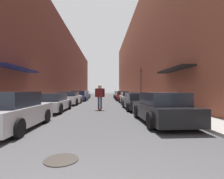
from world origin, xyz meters
TOP-DOWN VIEW (x-y plane):
  - ground at (0.00, 25.53)m, footprint 140.40×140.40m
  - curb_strip_left at (-4.94, 31.91)m, footprint 1.80×63.82m
  - curb_strip_right at (4.94, 31.91)m, footprint 1.80×63.82m
  - building_row_left at (-7.84, 31.91)m, footprint 4.90×63.82m
  - building_row_right at (7.84, 31.91)m, footprint 4.90×63.82m
  - parked_car_left_0 at (-2.95, 5.38)m, footprint 1.94×4.04m
  - parked_car_left_1 at (-3.02, 10.66)m, footprint 1.95×4.36m
  - parked_car_left_2 at (-3.04, 16.39)m, footprint 2.06×4.34m
  - parked_car_left_3 at (-2.87, 22.29)m, footprint 2.08×4.67m
  - parked_car_left_4 at (-3.08, 28.32)m, footprint 2.07×4.63m
  - parked_car_right_0 at (2.99, 6.44)m, footprint 1.87×4.41m
  - parked_car_right_1 at (2.98, 11.67)m, footprint 2.07×4.29m
  - parked_car_right_2 at (3.03, 17.04)m, footprint 1.89×4.61m
  - parked_car_right_3 at (2.90, 22.84)m, footprint 1.87×4.09m
  - parked_car_right_4 at (2.99, 28.38)m, footprint 1.89×4.28m
  - skateboarder at (0.14, 11.55)m, footprint 0.70×0.78m
  - manhole_cover at (-0.40, 2.52)m, footprint 0.70×0.70m
  - traffic_light at (4.85, 19.67)m, footprint 0.16×0.22m

SIDE VIEW (x-z plane):
  - ground at x=0.00m, z-range 0.00..0.00m
  - manhole_cover at x=-0.40m, z-range 0.00..0.02m
  - curb_strip_left at x=-4.94m, z-range 0.00..0.12m
  - curb_strip_right at x=4.94m, z-range 0.00..0.12m
  - parked_car_right_1 at x=2.98m, z-range -0.02..1.20m
  - parked_car_left_1 at x=-3.02m, z-range -0.02..1.21m
  - parked_car_right_2 at x=3.03m, z-range -0.01..1.23m
  - parked_car_right_4 at x=2.99m, z-range -0.01..1.25m
  - parked_car_left_2 at x=-3.04m, z-range -0.01..1.26m
  - parked_car_right_3 at x=2.90m, z-range -0.02..1.28m
  - parked_car_right_0 at x=2.99m, z-range -0.03..1.31m
  - parked_car_left_4 at x=-3.08m, z-range -0.01..1.30m
  - parked_car_left_3 at x=-2.87m, z-range -0.03..1.33m
  - parked_car_left_0 at x=-2.95m, z-range -0.04..1.34m
  - skateboarder at x=0.14m, z-range 0.22..2.05m
  - traffic_light at x=4.85m, z-range 0.55..4.46m
  - building_row_left at x=-7.84m, z-range 0.00..12.03m
  - building_row_right at x=7.84m, z-range 0.00..15.61m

